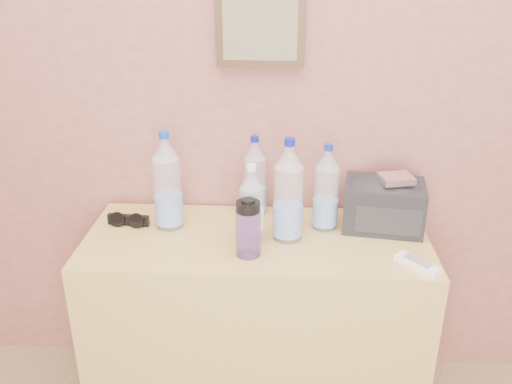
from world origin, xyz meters
The scene contains 12 objects.
picture_frame centered at (-0.13, 1.98, 1.40)m, with size 0.30×0.03×0.25m, color #382311, non-canonical shape.
dresser centered at (-0.13, 1.73, 0.37)m, with size 1.18×0.49×0.74m, color #A36F44.
pet_large_a centered at (-0.45, 1.80, 0.89)m, with size 0.10×0.10×0.35m.
pet_large_b centered at (-0.15, 1.93, 0.87)m, with size 0.08×0.08×0.30m.
pet_large_c centered at (0.10, 1.82, 0.88)m, with size 0.08×0.08×0.31m.
pet_large_d centered at (-0.03, 1.73, 0.90)m, with size 0.10×0.10×0.36m.
pet_small centered at (-0.15, 1.71, 0.86)m, with size 0.08×0.08×0.28m.
nalgene_bottle centered at (-0.15, 1.61, 0.84)m, with size 0.08×0.08×0.20m.
sunglasses centered at (-0.60, 1.80, 0.76)m, with size 0.15×0.06×0.04m, color black, non-canonical shape.
ac_remote centered at (0.38, 1.57, 0.75)m, with size 0.15×0.05×0.02m, color silver.
toiletry_bag centered at (0.31, 1.84, 0.83)m, with size 0.27×0.20×0.19m, color black, non-canonical shape.
foil_packet centered at (0.34, 1.81, 0.94)m, with size 0.11×0.09×0.02m, color silver.
Camera 1 is at (-0.05, 0.09, 1.63)m, focal length 38.00 mm.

